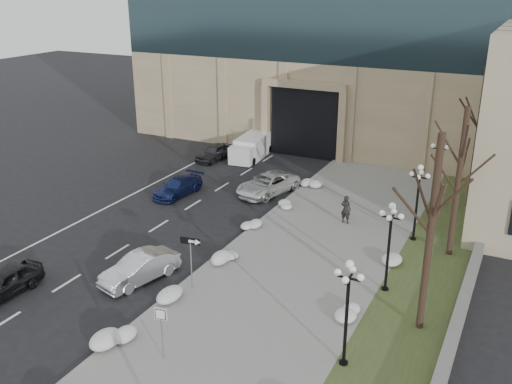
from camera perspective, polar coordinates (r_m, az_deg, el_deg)
sidewalk at (r=32.02m, az=5.07°, el=-6.59°), size 9.00×40.00×0.12m
curb at (r=33.71m, az=-2.07°, el=-5.03°), size 0.30×40.00×0.14m
grass_strip at (r=30.59m, az=16.58°, el=-8.86°), size 4.00×40.00×0.10m
stone_wall at (r=32.04m, az=20.84°, el=-7.38°), size 0.50×30.00×0.70m
car_a at (r=30.80m, az=-23.97°, el=-8.28°), size 1.73×4.15×1.41m
car_b at (r=30.07m, az=-11.54°, el=-7.46°), size 2.59×4.59×1.43m
car_c at (r=41.19m, az=-7.84°, el=0.53°), size 2.19×4.50×1.26m
car_d at (r=41.05m, az=1.17°, el=0.79°), size 3.64×5.64×1.44m
car_e at (r=48.93m, az=-4.18°, el=4.01°), size 2.03×4.19×1.38m
pedestrian at (r=36.24m, az=8.97°, el=-1.72°), size 0.71×0.50×1.83m
box_truck at (r=49.42m, az=-0.43°, el=4.47°), size 2.54×5.96×1.84m
one_way_sign at (r=27.96m, az=-6.25°, el=-5.57°), size 1.09×0.32×2.88m
keep_sign at (r=23.61m, az=-9.46°, el=-12.73°), size 0.52×0.16×2.44m
snow_clump_b at (r=25.74m, az=-13.69°, el=-13.98°), size 1.10×1.60×0.36m
snow_clump_c at (r=28.05m, az=-8.51°, el=-10.44°), size 1.10×1.60×0.36m
snow_clump_d at (r=31.42m, az=-3.40°, el=-6.61°), size 1.10×1.60×0.36m
snow_clump_e at (r=35.29m, az=-0.22°, el=-3.37°), size 1.10×1.60×0.36m
snow_clump_f at (r=38.71m, az=2.93°, el=-1.16°), size 1.10×1.60×0.36m
snow_clump_g at (r=42.32m, az=5.44°, el=0.72°), size 1.10×1.60×0.36m
snow_clump_i at (r=27.02m, az=9.88°, el=-11.84°), size 1.10×1.60×0.36m
snow_clump_j at (r=31.91m, az=13.24°, el=-6.71°), size 1.10×1.60×0.36m
lamppost_a at (r=22.58m, az=9.14°, el=-10.57°), size 1.18×1.18×4.76m
lamppost_b at (r=28.18m, az=13.23°, el=-4.25°), size 1.18×1.18×4.76m
lamppost_c at (r=34.10m, az=15.90°, el=-0.06°), size 1.18×1.18×4.76m
lamppost_d at (r=40.20m, az=17.76°, el=2.88°), size 1.18×1.18×4.76m
tree_near at (r=24.49m, az=17.31°, el=-1.52°), size 3.20×3.20×9.00m
tree_mid at (r=32.11m, az=19.79°, el=2.82°), size 3.20×3.20×8.50m
tree_far at (r=39.67m, az=21.50°, el=6.82°), size 3.20×3.20×9.50m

